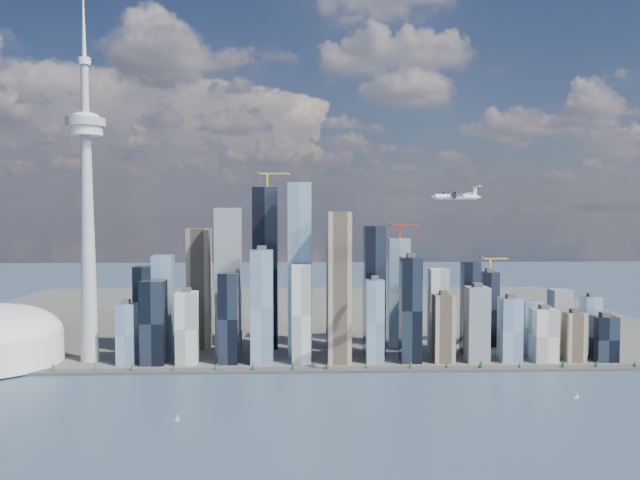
{
  "coord_description": "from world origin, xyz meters",
  "views": [
    {
      "loc": [
        14.47,
        -615.53,
        231.17
      ],
      "look_at": [
        40.88,
        260.0,
        185.26
      ],
      "focal_mm": 35.0,
      "sensor_mm": 36.0,
      "label": 1
    }
  ],
  "objects_px": {
    "needle_tower": "(87,204)",
    "airplane": "(456,196)",
    "sailboat_west": "(177,418)",
    "sailboat_east": "(577,396)"
  },
  "relations": [
    {
      "from": "needle_tower",
      "to": "airplane",
      "type": "height_order",
      "value": "needle_tower"
    },
    {
      "from": "needle_tower",
      "to": "sailboat_west",
      "type": "relative_size",
      "value": 61.65
    },
    {
      "from": "sailboat_east",
      "to": "needle_tower",
      "type": "bearing_deg",
      "value": -178.08
    },
    {
      "from": "sailboat_west",
      "to": "sailboat_east",
      "type": "relative_size",
      "value": 1.01
    },
    {
      "from": "needle_tower",
      "to": "airplane",
      "type": "bearing_deg",
      "value": -16.06
    },
    {
      "from": "sailboat_west",
      "to": "sailboat_east",
      "type": "height_order",
      "value": "sailboat_west"
    },
    {
      "from": "airplane",
      "to": "sailboat_east",
      "type": "xyz_separation_m",
      "value": [
        138.61,
        -45.65,
        -242.41
      ]
    },
    {
      "from": "needle_tower",
      "to": "sailboat_west",
      "type": "bearing_deg",
      "value": -55.07
    },
    {
      "from": "sailboat_east",
      "to": "sailboat_west",
      "type": "bearing_deg",
      "value": -153.61
    },
    {
      "from": "airplane",
      "to": "sailboat_west",
      "type": "height_order",
      "value": "airplane"
    }
  ]
}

